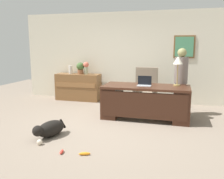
% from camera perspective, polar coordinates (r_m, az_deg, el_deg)
% --- Properties ---
extents(ground_plane, '(12.00, 12.00, 0.00)m').
position_cam_1_polar(ground_plane, '(5.28, -1.06, -8.60)').
color(ground_plane, gray).
extents(back_wall, '(7.00, 0.16, 2.70)m').
position_cam_1_polar(back_wall, '(7.53, 4.67, 7.52)').
color(back_wall, beige).
rests_on(back_wall, ground_plane).
extents(desk, '(1.99, 0.88, 0.78)m').
position_cam_1_polar(desk, '(5.77, 7.83, -2.62)').
color(desk, '#422316').
rests_on(desk, ground_plane).
extents(credenza, '(1.39, 0.50, 0.83)m').
position_cam_1_polar(credenza, '(7.78, -7.87, 0.59)').
color(credenza, brown).
rests_on(credenza, ground_plane).
extents(armchair, '(0.60, 0.59, 1.11)m').
position_cam_1_polar(armchair, '(6.73, 7.84, -0.22)').
color(armchair, gray).
rests_on(armchair, ground_plane).
extents(person_standing, '(0.32, 0.32, 1.64)m').
position_cam_1_polar(person_standing, '(6.24, 15.73, 1.95)').
color(person_standing, '#262323').
rests_on(person_standing, ground_plane).
extents(dog_lying, '(0.49, 0.74, 0.30)m').
position_cam_1_polar(dog_lying, '(4.80, -14.38, -8.88)').
color(dog_lying, black).
rests_on(dog_lying, ground_plane).
extents(laptop, '(0.32, 0.22, 0.23)m').
position_cam_1_polar(laptop, '(5.72, 7.54, 1.44)').
color(laptop, '#B2B5BA').
rests_on(laptop, desk).
extents(desk_lamp, '(0.22, 0.22, 0.68)m').
position_cam_1_polar(desk_lamp, '(5.82, 15.15, 6.17)').
color(desk_lamp, '#9E8447').
rests_on(desk_lamp, desk).
extents(vase_with_flowers, '(0.17, 0.17, 0.38)m').
position_cam_1_polar(vase_with_flowers, '(7.59, -6.07, 5.26)').
color(vase_with_flowers, '#A6AF8E').
rests_on(vase_with_flowers, credenza).
extents(vase_empty, '(0.12, 0.12, 0.26)m').
position_cam_1_polar(vase_empty, '(7.81, -9.64, 4.60)').
color(vase_empty, silver).
rests_on(vase_empty, credenza).
extents(potted_plant, '(0.24, 0.24, 0.36)m').
position_cam_1_polar(potted_plant, '(7.67, -7.39, 5.07)').
color(potted_plant, brown).
rests_on(potted_plant, credenza).
extents(dog_toy_ball, '(0.10, 0.10, 0.10)m').
position_cam_1_polar(dog_toy_ball, '(4.52, -16.54, -11.69)').
color(dog_toy_ball, beige).
rests_on(dog_toy_ball, ground_plane).
extents(dog_toy_bone, '(0.19, 0.11, 0.05)m').
position_cam_1_polar(dog_toy_bone, '(3.99, -6.42, -14.66)').
color(dog_toy_bone, orange).
rests_on(dog_toy_bone, ground_plane).
extents(dog_toy_plush, '(0.08, 0.15, 0.05)m').
position_cam_1_polar(dog_toy_plush, '(4.12, -11.66, -14.04)').
color(dog_toy_plush, '#E53F33').
rests_on(dog_toy_plush, ground_plane).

